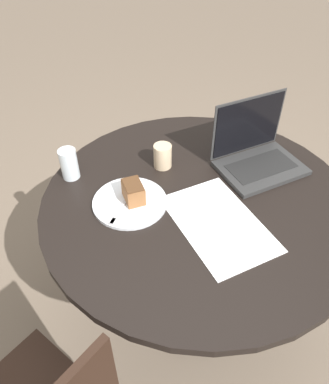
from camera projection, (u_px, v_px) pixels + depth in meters
ground_plane at (189, 307)px, 1.80m from camera, size 12.00×12.00×0.00m
dining_table at (196, 225)px, 1.41m from camera, size 1.11×1.11×0.72m
paper_document at (218, 223)px, 1.22m from camera, size 0.44×0.34×0.00m
plate at (130, 202)px, 1.29m from camera, size 0.26×0.26×0.01m
cake_slice at (133, 192)px, 1.27m from camera, size 0.10×0.07×0.07m
fork at (120, 210)px, 1.25m from camera, size 0.16×0.10×0.00m
coffee_glass at (163, 156)px, 1.42m from camera, size 0.07×0.07×0.09m
water_glass at (69, 164)px, 1.37m from camera, size 0.06×0.06×0.12m
laptop at (257, 155)px, 1.43m from camera, size 0.30×0.36×0.25m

